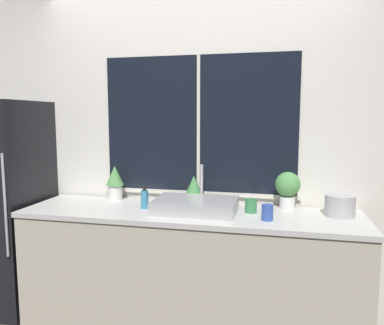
% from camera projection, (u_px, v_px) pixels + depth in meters
% --- Properties ---
extents(wall_back, '(8.00, 0.09, 2.70)m').
position_uv_depth(wall_back, '(200.00, 142.00, 2.96)').
color(wall_back, silver).
rests_on(wall_back, ground_plane).
extents(wall_left, '(0.06, 7.00, 2.70)m').
position_uv_depth(wall_left, '(19.00, 134.00, 4.26)').
color(wall_left, silver).
rests_on(wall_left, ground_plane).
extents(counter, '(2.41, 0.64, 0.88)m').
position_uv_depth(counter, '(189.00, 271.00, 2.71)').
color(counter, beige).
rests_on(counter, ground_plane).
extents(sink, '(0.58, 0.43, 0.31)m').
position_uv_depth(sink, '(195.00, 205.00, 2.64)').
color(sink, '#ADADB2').
rests_on(sink, counter).
extents(potted_plant_left, '(0.14, 0.14, 0.28)m').
position_uv_depth(potted_plant_left, '(115.00, 181.00, 3.01)').
color(potted_plant_left, white).
rests_on(potted_plant_left, counter).
extents(potted_plant_center, '(0.12, 0.12, 0.22)m').
position_uv_depth(potted_plant_center, '(194.00, 188.00, 2.87)').
color(potted_plant_center, white).
rests_on(potted_plant_center, counter).
extents(potted_plant_right, '(0.18, 0.18, 0.27)m').
position_uv_depth(potted_plant_right, '(288.00, 187.00, 2.71)').
color(potted_plant_right, white).
rests_on(potted_plant_right, counter).
extents(soap_bottle, '(0.06, 0.06, 0.17)m').
position_uv_depth(soap_bottle, '(145.00, 199.00, 2.73)').
color(soap_bottle, teal).
rests_on(soap_bottle, counter).
extents(mug_blue, '(0.07, 0.07, 0.10)m').
position_uv_depth(mug_blue, '(267.00, 212.00, 2.42)').
color(mug_blue, '#3351AD').
rests_on(mug_blue, counter).
extents(mug_green, '(0.08, 0.08, 0.10)m').
position_uv_depth(mug_green, '(251.00, 206.00, 2.61)').
color(mug_green, '#38844C').
rests_on(mug_green, counter).
extents(kettle, '(0.20, 0.20, 0.16)m').
position_uv_depth(kettle, '(340.00, 205.00, 2.52)').
color(kettle, '#B2B2B7').
rests_on(kettle, counter).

